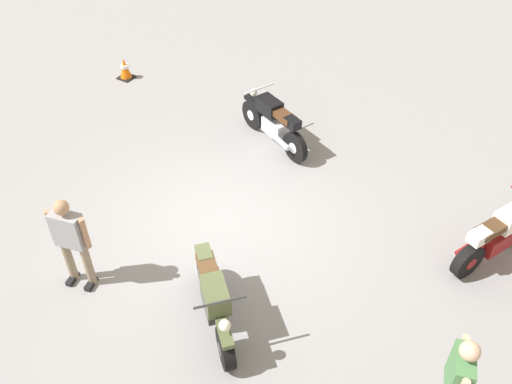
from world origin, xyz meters
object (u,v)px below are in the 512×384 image
motorcycle_black_cruiser (274,122)px  traffic_cone (125,68)px  motorcycle_cream_vintage (499,236)px  motorcycle_olive_vintage (214,300)px  person_in_gray_shirt (71,238)px  person_in_green_shirt (456,381)px

motorcycle_black_cruiser → traffic_cone: 4.52m
motorcycle_cream_vintage → traffic_cone: bearing=107.4°
motorcycle_olive_vintage → person_in_gray_shirt: (2.21, 0.46, 0.47)m
motorcycle_olive_vintage → traffic_cone: size_ratio=2.92×
motorcycle_black_cruiser → person_in_green_shirt: bearing=162.4°
motorcycle_cream_vintage → traffic_cone: 9.26m
motorcycle_black_cruiser → person_in_gray_shirt: 4.83m
motorcycle_olive_vintage → motorcycle_black_cruiser: bearing=151.9°
person_in_green_shirt → traffic_cone: size_ratio=3.21×
motorcycle_olive_vintage → person_in_green_shirt: bearing=46.0°
motorcycle_black_cruiser → person_in_green_shirt: size_ratio=1.16×
person_in_green_shirt → motorcycle_black_cruiser: bearing=-56.0°
motorcycle_olive_vintage → motorcycle_cream_vintage: same height
motorcycle_black_cruiser → person_in_gray_shirt: size_ratio=1.18×
motorcycle_cream_vintage → person_in_gray_shirt: person_in_gray_shirt is taller
motorcycle_olive_vintage → traffic_cone: motorcycle_olive_vintage is taller
motorcycle_cream_vintage → person_in_green_shirt: bearing=-152.1°
traffic_cone → person_in_gray_shirt: bearing=125.9°
person_in_green_shirt → traffic_cone: bearing=-41.6°
person_in_gray_shirt → person_in_green_shirt: size_ratio=0.99×
motorcycle_black_cruiser → person_in_green_shirt: (-4.78, 4.10, 0.45)m
motorcycle_black_cruiser → motorcycle_cream_vintage: size_ratio=1.08×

